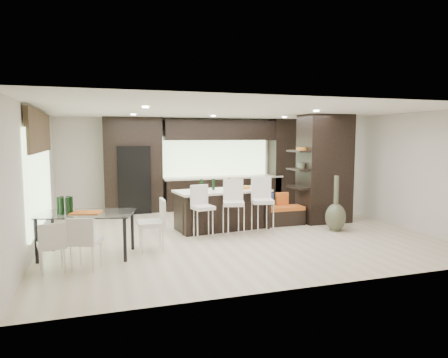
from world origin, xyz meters
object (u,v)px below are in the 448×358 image
object	(u,v)px
floor_vase	(336,203)
chair_near	(86,245)
stool_right	(262,211)
chair_far	(52,249)
chair_end	(151,227)
kitchen_island	(223,209)
stool_mid	(234,214)
dining_table	(87,235)
bench	(280,216)
stool_left	(203,217)

from	to	relation	value
floor_vase	chair_near	xyz separation A→B (m)	(-5.38, -1.10, -0.23)
stool_right	chair_far	xyz separation A→B (m)	(-4.17, -1.31, -0.13)
stool_right	chair_near	bearing A→B (deg)	-146.76
chair_far	chair_end	bearing A→B (deg)	12.32
kitchen_island	stool_mid	distance (m)	0.79
stool_mid	chair_far	size ratio (longest dim) A/B	1.31
chair_end	dining_table	bearing A→B (deg)	90.45
chair_near	chair_far	xyz separation A→B (m)	(-0.51, 0.01, -0.03)
chair_near	bench	bearing A→B (deg)	45.91
chair_end	stool_left	bearing A→B (deg)	-62.77
kitchen_island	chair_far	bearing A→B (deg)	-156.10
stool_mid	floor_vase	xyz separation A→B (m)	(2.39, -0.23, 0.14)
chair_end	kitchen_island	bearing A→B (deg)	-53.04
stool_mid	chair_near	distance (m)	3.27
floor_vase	chair_end	xyz separation A→B (m)	(-4.23, -0.34, -0.19)
floor_vase	chair_far	distance (m)	6.00
stool_right	chair_end	world-z (taller)	stool_right
kitchen_island	chair_end	world-z (taller)	kitchen_island
dining_table	kitchen_island	bearing A→B (deg)	38.65
stool_mid	stool_left	bearing A→B (deg)	-165.36
stool_left	stool_right	world-z (taller)	stool_right
bench	floor_vase	bearing A→B (deg)	-45.05
kitchen_island	floor_vase	world-z (taller)	floor_vase
stool_left	floor_vase	bearing A→B (deg)	-16.58
dining_table	chair_end	world-z (taller)	chair_end
chair_near	kitchen_island	bearing A→B (deg)	56.44
dining_table	chair_far	size ratio (longest dim) A/B	2.16
bench	chair_end	xyz separation A→B (m)	(-3.29, -1.30, 0.22)
bench	dining_table	distance (m)	4.62
bench	dining_table	xyz separation A→B (m)	(-4.43, -1.30, 0.17)
stool_left	floor_vase	xyz separation A→B (m)	(3.07, -0.25, 0.18)
bench	floor_vase	distance (m)	1.40
stool_mid	dining_table	world-z (taller)	stool_mid
chair_near	stool_left	bearing A→B (deg)	51.30
kitchen_island	stool_mid	world-z (taller)	stool_mid
stool_left	dining_table	bearing A→B (deg)	-177.66
stool_mid	dining_table	size ratio (longest dim) A/B	0.60
floor_vase	chair_near	world-z (taller)	floor_vase
chair_far	bench	bearing A→B (deg)	10.51
chair_end	chair_near	bearing A→B (deg)	124.09
stool_left	floor_vase	size ratio (longest dim) A/B	0.72
stool_left	chair_end	size ratio (longest dim) A/B	1.01
chair_far	stool_right	bearing A→B (deg)	5.54
bench	chair_near	xyz separation A→B (m)	(-4.43, -2.06, 0.18)
chair_near	chair_end	world-z (taller)	chair_end
chair_near	chair_far	size ratio (longest dim) A/B	1.07
kitchen_island	chair_end	bearing A→B (deg)	-150.67
stool_mid	stool_right	bearing A→B (deg)	15.71
stool_right	chair_near	size ratio (longest dim) A/B	1.25
chair_near	dining_table	bearing A→B (deg)	111.01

